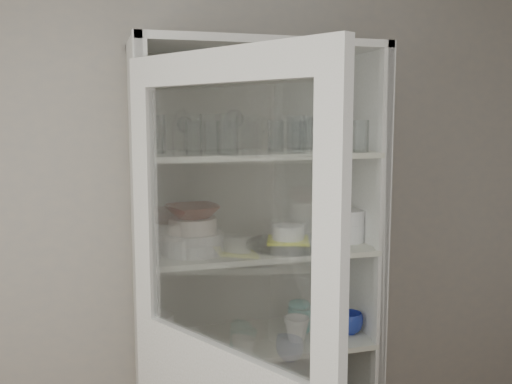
{
  "coord_description": "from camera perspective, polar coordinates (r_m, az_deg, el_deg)",
  "views": [
    {
      "loc": [
        -0.46,
        -0.98,
        1.8
      ],
      "look_at": [
        0.2,
        1.27,
        1.49
      ],
      "focal_mm": 40.0,
      "sensor_mm": 36.0,
      "label": 1
    }
  ],
  "objects": [
    {
      "name": "tumbler_2",
      "position": [
        2.19,
        -4.45,
        5.47
      ],
      "size": [
        0.06,
        0.06,
        0.13
      ],
      "primitive_type": "cylinder",
      "rotation": [
        0.0,
        0.0,
        0.01
      ],
      "color": "silver",
      "rests_on": "shelf_glass"
    },
    {
      "name": "glass_platter",
      "position": [
        2.41,
        3.24,
        -5.22
      ],
      "size": [
        0.39,
        0.39,
        0.02
      ],
      "primitive_type": "cylinder",
      "rotation": [
        0.0,
        0.0,
        0.1
      ],
      "color": "silver",
      "rests_on": "shelf_plates"
    },
    {
      "name": "plate_stack_back",
      "position": [
        2.43,
        -8.16,
        -4.56
      ],
      "size": [
        0.22,
        0.22,
        0.07
      ],
      "primitive_type": "cylinder",
      "color": "silver",
      "rests_on": "shelf_plates"
    },
    {
      "name": "measuring_cups",
      "position": [
        2.4,
        -8.05,
        -15.15
      ],
      "size": [
        0.09,
        0.09,
        0.04
      ],
      "primitive_type": "cylinder",
      "color": "silver",
      "rests_on": "shelf_mugs"
    },
    {
      "name": "tumbler_12",
      "position": [
        2.4,
        5.34,
        5.82
      ],
      "size": [
        0.07,
        0.07,
        0.14
      ],
      "primitive_type": "cylinder",
      "color": "silver",
      "rests_on": "shelf_glass"
    },
    {
      "name": "mug_teal",
      "position": [
        2.6,
        4.73,
        -12.5
      ],
      "size": [
        0.12,
        0.12,
        0.11
      ],
      "primitive_type": "imported",
      "rotation": [
        0.0,
        0.0,
        -0.01
      ],
      "color": "#188677",
      "rests_on": "shelf_mugs"
    },
    {
      "name": "mug_white",
      "position": [
        2.48,
        4.06,
        -13.5
      ],
      "size": [
        0.13,
        0.13,
        0.1
      ],
      "primitive_type": "imported",
      "rotation": [
        0.0,
        0.0,
        0.24
      ],
      "color": "silver",
      "rests_on": "shelf_mugs"
    },
    {
      "name": "tumbler_3",
      "position": [
        2.23,
        2.01,
        5.49
      ],
      "size": [
        0.06,
        0.06,
        0.12
      ],
      "primitive_type": "cylinder",
      "rotation": [
        0.0,
        0.0,
        -0.01
      ],
      "color": "silver",
      "rests_on": "shelf_glass"
    },
    {
      "name": "tumbler_11",
      "position": [
        2.4,
        4.99,
        5.82
      ],
      "size": [
        0.09,
        0.09,
        0.14
      ],
      "primitive_type": "cylinder",
      "rotation": [
        0.0,
        0.0,
        0.28
      ],
      "color": "silver",
      "rests_on": "shelf_glass"
    },
    {
      "name": "goblet_3",
      "position": [
        2.56,
        6.8,
        6.04
      ],
      "size": [
        0.07,
        0.07,
        0.15
      ],
      "primitive_type": null,
      "color": "silver",
      "rests_on": "shelf_glass"
    },
    {
      "name": "white_canister",
      "position": [
        2.44,
        -9.6,
        -13.51
      ],
      "size": [
        0.14,
        0.14,
        0.14
      ],
      "primitive_type": "cylinder",
      "rotation": [
        0.0,
        0.0,
        0.18
      ],
      "color": "silver",
      "rests_on": "shelf_mugs"
    },
    {
      "name": "grey_bowl_stack",
      "position": [
        2.52,
        9.12,
        -3.33
      ],
      "size": [
        0.15,
        0.15,
        0.14
      ],
      "primitive_type": "cylinder",
      "color": "white",
      "rests_on": "shelf_plates"
    },
    {
      "name": "tumbler_5",
      "position": [
        2.28,
        4.36,
        5.5
      ],
      "size": [
        0.07,
        0.07,
        0.12
      ],
      "primitive_type": "cylinder",
      "rotation": [
        0.0,
        0.0,
        -0.2
      ],
      "color": "silver",
      "rests_on": "shelf_glass"
    },
    {
      "name": "white_ramekin",
      "position": [
        2.4,
        3.25,
        -4.03
      ],
      "size": [
        0.15,
        0.15,
        0.06
      ],
      "primitive_type": "cylinder",
      "rotation": [
        0.0,
        0.0,
        0.12
      ],
      "color": "silver",
      "rests_on": "yellow_trivet"
    },
    {
      "name": "yellow_trivet",
      "position": [
        2.41,
        3.24,
        -4.84
      ],
      "size": [
        0.22,
        0.22,
        0.01
      ],
      "primitive_type": "cube",
      "rotation": [
        0.0,
        0.0,
        -0.33
      ],
      "color": "yellow",
      "rests_on": "glass_platter"
    },
    {
      "name": "goblet_1",
      "position": [
        2.45,
        -2.18,
        6.44
      ],
      "size": [
        0.08,
        0.08,
        0.19
      ],
      "primitive_type": null,
      "color": "silver",
      "rests_on": "shelf_glass"
    },
    {
      "name": "wall_back",
      "position": [
        2.57,
        -5.69,
        -3.76
      ],
      "size": [
        3.6,
        0.02,
        2.6
      ],
      "primitive_type": "cube",
      "color": "gray",
      "rests_on": "ground"
    },
    {
      "name": "tumbler_8",
      "position": [
        2.26,
        -9.99,
        5.71
      ],
      "size": [
        0.09,
        0.09,
        0.15
      ],
      "primitive_type": "cylinder",
      "rotation": [
        0.0,
        0.0,
        0.22
      ],
      "color": "silver",
      "rests_on": "shelf_glass"
    },
    {
      "name": "tumbler_10",
      "position": [
        2.37,
        2.01,
        5.67
      ],
      "size": [
        0.08,
        0.08,
        0.13
      ],
      "primitive_type": "cylinder",
      "rotation": [
        0.0,
        0.0,
        -0.25
      ],
      "color": "silver",
      "rests_on": "shelf_glass"
    },
    {
      "name": "tumbler_6",
      "position": [
        2.35,
        10.45,
        5.52
      ],
      "size": [
        0.07,
        0.07,
        0.13
      ],
      "primitive_type": "cylinder",
      "rotation": [
        0.0,
        0.0,
        0.06
      ],
      "color": "silver",
      "rests_on": "shelf_glass"
    },
    {
      "name": "tumbler_0",
      "position": [
        2.15,
        -6.22,
        5.41
      ],
      "size": [
        0.08,
        0.08,
        0.13
      ],
      "primitive_type": "cylinder",
      "rotation": [
        0.0,
        0.0,
        0.36
      ],
      "color": "silver",
      "rests_on": "shelf_glass"
    },
    {
      "name": "plate_stack_front",
      "position": [
        2.3,
        -6.31,
        -5.06
      ],
      "size": [
        0.24,
        0.24,
        0.08
      ],
      "primitive_type": "cylinder",
      "color": "silver",
      "rests_on": "shelf_plates"
    },
    {
      "name": "tumbler_9",
      "position": [
        2.31,
        -4.72,
        5.89
      ],
      "size": [
        0.09,
        0.09,
        0.15
      ],
      "primitive_type": "cylinder",
      "rotation": [
        0.0,
        0.0,
        -0.18
      ],
      "color": "silver",
      "rests_on": "shelf_glass"
    },
    {
      "name": "tumbler_1",
      "position": [
        2.17,
        -2.72,
        5.83
      ],
      "size": [
        0.08,
        0.08,
        0.16
      ],
      "primitive_type": "cylinder",
      "rotation": [
        0.0,
        0.0,
        0.01
      ],
      "color": "silver",
      "rests_on": "shelf_glass"
    },
    {
      "name": "terracotta_bowl",
      "position": [
        2.28,
        -6.36,
        -1.94
      ],
      "size": [
        0.23,
        0.23,
        0.05
      ],
      "primitive_type": "imported",
      "rotation": [
        0.0,
        0.0,
        0.1
      ],
      "color": "#4F1F16",
      "rests_on": "cream_bowl"
    },
    {
      "name": "pantry_cabinet",
      "position": [
        2.56,
        -0.4,
        -12.14
      ],
      "size": [
        1.0,
        0.45,
        2.1
      ],
      "color": "beige",
      "rests_on": "floor"
    },
    {
      "name": "cream_bowl",
      "position": [
        2.29,
        -6.34,
        -3.3
      ],
      "size": [
        0.22,
        0.22,
        0.06
      ],
      "primitive_type": "cylinder",
      "rotation": [
        0.0,
        0.0,
        0.2
      ],
      "color": "silver",
      "rests_on": "plate_stack_front"
    },
    {
      "name": "mug_blue",
      "position": [
        2.59,
        9.31,
        -12.8
      ],
      "size": [
        0.16,
        0.16,
        0.09
      ],
      "primitive_type": "imported",
      "rotation": [
        0.0,
        0.0,
        0.43
      ],
      "color": "navy",
      "rests_on": "shelf_mugs"
    },
    {
      "name": "tumbler_7",
      "position": [
        2.26,
        -9.99,
        5.73
      ],
      "size": [
        0.08,
        0.08,
        0.15
      ],
      "primitive_type": "cylinder",
      "rotation": [
        0.0,
        0.0,
        0.09
      ],
      "color": "silver",
      "rests_on": "shelf_glass"
    },
    {
      "name": "goblet_0",
      "position": [
        2.39,
        -7.1,
        5.94
      ],
      "size": [
        0.07,
        0.07,
        0.16
      ],
      "primitive_type": null,
      "color": "silver",
      "rests_on": "shelf_glass"
    },
    {
      "name": "teal_jar",
      "position": [
        2.59,
        4.34,
        -12.39
      ],
      "size": [
        0.1,
        0.1,
        0.12
      ],
      "color": "#188677",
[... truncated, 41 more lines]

